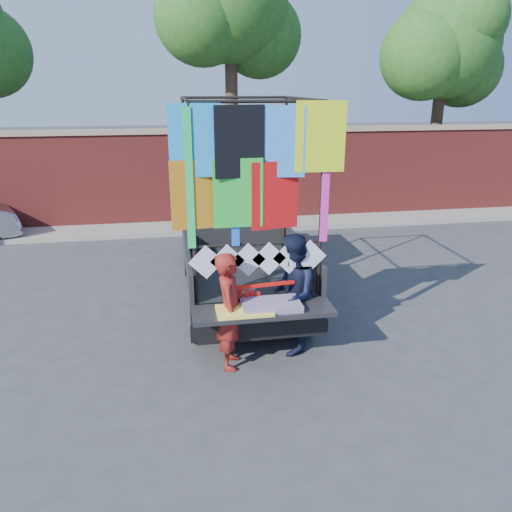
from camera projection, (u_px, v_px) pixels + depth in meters
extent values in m
plane|color=#38383A|center=(236.00, 338.00, 7.73)|extent=(90.00, 90.00, 0.00)
cube|color=maroon|center=(202.00, 179.00, 13.85)|extent=(30.00, 0.35, 2.50)
cube|color=gray|center=(201.00, 131.00, 13.43)|extent=(30.00, 0.45, 0.12)
cube|color=gray|center=(206.00, 227.00, 13.58)|extent=(30.00, 1.20, 0.12)
cylinder|color=#38281C|center=(232.00, 121.00, 14.65)|extent=(0.36, 0.36, 5.46)
sphere|color=#195A1C|center=(230.00, 3.00, 13.64)|extent=(3.20, 3.20, 3.20)
sphere|color=#195A1C|center=(260.00, 36.00, 14.41)|extent=(2.40, 2.40, 2.40)
sphere|color=#195A1C|center=(202.00, 16.00, 13.36)|extent=(2.60, 2.60, 2.60)
cylinder|color=#38281C|center=(435.00, 133.00, 15.84)|extent=(0.36, 0.36, 4.55)
sphere|color=#195A1C|center=(445.00, 44.00, 15.00)|extent=(3.20, 3.20, 3.20)
sphere|color=#195A1C|center=(462.00, 68.00, 15.72)|extent=(2.40, 2.40, 2.40)
sphere|color=#195A1C|center=(424.00, 55.00, 14.69)|extent=(2.60, 2.60, 2.60)
sphere|color=#195A1C|center=(469.00, 18.00, 14.27)|extent=(2.20, 2.20, 2.20)
cylinder|color=black|center=(190.00, 258.00, 10.20)|extent=(0.23, 0.70, 0.70)
cylinder|color=black|center=(199.00, 319.00, 7.54)|extent=(0.23, 0.70, 0.70)
cylinder|color=black|center=(269.00, 254.00, 10.47)|extent=(0.23, 0.70, 0.70)
cylinder|color=black|center=(304.00, 311.00, 7.81)|extent=(0.23, 0.70, 0.70)
cube|color=black|center=(240.00, 273.00, 8.90)|extent=(1.79, 4.43, 0.32)
cube|color=black|center=(246.00, 273.00, 8.06)|extent=(1.90, 2.43, 0.11)
cube|color=black|center=(188.00, 263.00, 7.84)|extent=(0.06, 2.43, 0.48)
cube|color=black|center=(303.00, 257.00, 8.14)|extent=(0.06, 2.43, 0.48)
cube|color=black|center=(237.00, 238.00, 9.10)|extent=(1.90, 0.06, 0.48)
cube|color=black|center=(230.00, 221.00, 10.04)|extent=(1.90, 1.69, 1.32)
cube|color=#8C9EAD|center=(232.00, 206.00, 9.46)|extent=(1.69, 0.06, 0.58)
cube|color=#8C9EAD|center=(225.00, 203.00, 10.71)|extent=(1.69, 0.11, 0.74)
cube|color=black|center=(224.00, 220.00, 11.21)|extent=(1.85, 0.95, 0.58)
cube|color=black|center=(263.00, 311.00, 6.68)|extent=(1.90, 0.58, 0.06)
cube|color=black|center=(260.00, 329.00, 7.04)|extent=(1.95, 0.16, 0.19)
cylinder|color=black|center=(193.00, 208.00, 6.45)|extent=(0.05, 0.05, 2.64)
cylinder|color=black|center=(186.00, 179.00, 8.52)|extent=(0.05, 0.05, 2.64)
cylinder|color=black|center=(322.00, 203.00, 6.72)|extent=(0.05, 0.05, 2.64)
cylinder|color=black|center=(285.00, 176.00, 8.79)|extent=(0.05, 0.05, 2.64)
cylinder|color=black|center=(259.00, 101.00, 6.16)|extent=(1.79, 0.05, 0.05)
cylinder|color=black|center=(235.00, 97.00, 8.23)|extent=(1.79, 0.05, 0.05)
cylinder|color=black|center=(185.00, 99.00, 7.05)|extent=(0.05, 2.27, 0.05)
cylinder|color=black|center=(303.00, 99.00, 7.33)|extent=(0.05, 2.27, 0.05)
cylinder|color=black|center=(258.00, 244.00, 6.76)|extent=(1.79, 0.04, 0.04)
cube|color=#1889DA|center=(196.00, 142.00, 6.17)|extent=(0.65, 0.02, 0.90)
cube|color=black|center=(239.00, 141.00, 6.21)|extent=(0.65, 0.02, 0.90)
cube|color=#3389F2|center=(279.00, 140.00, 6.34)|extent=(0.65, 0.02, 0.90)
cube|color=#CFEB18|center=(320.00, 140.00, 6.38)|extent=(0.65, 0.02, 0.90)
cube|color=orange|center=(198.00, 196.00, 6.39)|extent=(0.65, 0.02, 0.90)
cube|color=green|center=(239.00, 196.00, 6.43)|extent=(0.65, 0.02, 0.90)
cube|color=red|center=(279.00, 194.00, 6.56)|extent=(0.65, 0.02, 0.90)
cube|color=#1AD360|center=(189.00, 181.00, 6.28)|extent=(0.11, 0.01, 1.79)
cube|color=#F328BA|center=(326.00, 176.00, 6.57)|extent=(0.11, 0.01, 1.79)
cube|color=blue|center=(235.00, 179.00, 6.38)|extent=(0.11, 0.01, 1.79)
cube|color=white|center=(206.00, 262.00, 6.68)|extent=(0.48, 0.01, 0.48)
cube|color=white|center=(227.00, 261.00, 6.73)|extent=(0.48, 0.01, 0.48)
cube|color=white|center=(248.00, 260.00, 6.77)|extent=(0.48, 0.01, 0.48)
cube|color=white|center=(269.00, 259.00, 6.82)|extent=(0.48, 0.01, 0.48)
cube|color=white|center=(290.00, 257.00, 6.86)|extent=(0.48, 0.01, 0.48)
cube|color=white|center=(310.00, 256.00, 6.91)|extent=(0.48, 0.01, 0.48)
cube|color=#D93044|center=(271.00, 305.00, 6.67)|extent=(0.79, 0.48, 0.08)
cube|color=#FFF450|center=(244.00, 311.00, 6.55)|extent=(0.74, 0.42, 0.04)
imported|color=maroon|center=(230.00, 311.00, 6.72)|extent=(0.49, 0.66, 1.65)
imported|color=black|center=(291.00, 295.00, 7.10)|extent=(0.84, 0.98, 1.76)
cube|color=red|center=(262.00, 285.00, 6.83)|extent=(0.94, 0.13, 0.04)
cube|color=red|center=(241.00, 307.00, 6.86)|extent=(0.06, 0.02, 0.54)
cube|color=red|center=(246.00, 308.00, 6.87)|extent=(0.06, 0.02, 0.54)
cube|color=red|center=(252.00, 309.00, 6.89)|extent=(0.06, 0.02, 0.54)
cube|color=red|center=(258.00, 310.00, 6.91)|extent=(0.06, 0.02, 0.54)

